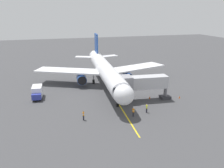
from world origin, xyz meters
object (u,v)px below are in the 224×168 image
at_px(ground_crew_marshaller, 133,112).
at_px(ground_crew_wing_walker, 83,115).
at_px(airplane, 105,70).
at_px(safety_cone_nose_right, 180,97).
at_px(jet_bridge, 140,83).
at_px(ground_crew_loader, 147,108).
at_px(safety_cone_nose_left, 150,97).
at_px(box_truck_near_nose, 37,92).

bearing_deg(ground_crew_marshaller, ground_crew_wing_walker, -7.11).
height_order(airplane, safety_cone_nose_right, airplane).
relative_size(jet_bridge, safety_cone_nose_right, 20.91).
bearing_deg(ground_crew_loader, ground_crew_marshaller, 16.78).
distance_m(airplane, safety_cone_nose_left, 13.76).
xyz_separation_m(ground_crew_wing_walker, safety_cone_nose_right, (-21.71, -4.78, -0.61)).
bearing_deg(safety_cone_nose_left, airplane, -59.31).
xyz_separation_m(box_truck_near_nose, safety_cone_nose_right, (-29.24, 8.70, -1.11)).
relative_size(safety_cone_nose_left, safety_cone_nose_right, 1.00).
distance_m(ground_crew_loader, safety_cone_nose_right, 11.19).
xyz_separation_m(ground_crew_loader, safety_cone_nose_right, (-10.01, -4.97, -0.61)).
distance_m(ground_crew_loader, box_truck_near_nose, 23.60).
distance_m(airplane, jet_bridge, 12.50).
bearing_deg(safety_cone_nose_right, airplane, -45.18).
height_order(airplane, jet_bridge, airplane).
relative_size(box_truck_near_nose, safety_cone_nose_left, 8.64).
height_order(box_truck_near_nose, safety_cone_nose_right, box_truck_near_nose).
bearing_deg(box_truck_near_nose, safety_cone_nose_right, 163.42).
bearing_deg(ground_crew_marshaller, jet_bridge, -121.06).
bearing_deg(safety_cone_nose_left, jet_bridge, 7.72).
height_order(jet_bridge, ground_crew_loader, jet_bridge).
height_order(ground_crew_wing_walker, box_truck_near_nose, box_truck_near_nose).
bearing_deg(ground_crew_wing_walker, jet_bridge, -154.84).
height_order(ground_crew_marshaller, box_truck_near_nose, box_truck_near_nose).
height_order(airplane, ground_crew_loader, airplane).
relative_size(jet_bridge, ground_crew_loader, 6.73).
bearing_deg(jet_bridge, safety_cone_nose_left, -172.28).
height_order(ground_crew_loader, safety_cone_nose_left, ground_crew_loader).
xyz_separation_m(ground_crew_marshaller, safety_cone_nose_left, (-6.77, -7.55, -0.61)).
xyz_separation_m(ground_crew_wing_walker, ground_crew_loader, (-11.70, 0.18, 0.00)).
height_order(ground_crew_marshaller, safety_cone_nose_right, ground_crew_marshaller).
bearing_deg(ground_crew_marshaller, ground_crew_loader, -163.22).
bearing_deg(safety_cone_nose_right, ground_crew_wing_walker, 12.42).
distance_m(ground_crew_wing_walker, ground_crew_loader, 11.70).
relative_size(ground_crew_wing_walker, safety_cone_nose_left, 3.11).
xyz_separation_m(airplane, safety_cone_nose_left, (-6.76, 11.39, -3.73)).
xyz_separation_m(box_truck_near_nose, safety_cone_nose_left, (-23.01, 7.02, -1.11)).
distance_m(box_truck_near_nose, safety_cone_nose_left, 24.08).
xyz_separation_m(jet_bridge, safety_cone_nose_left, (-2.42, -0.33, -3.49)).
xyz_separation_m(ground_crew_loader, box_truck_near_nose, (19.23, -13.67, 0.50)).
relative_size(airplane, safety_cone_nose_right, 73.37).
bearing_deg(jet_bridge, safety_cone_nose_right, 171.10).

